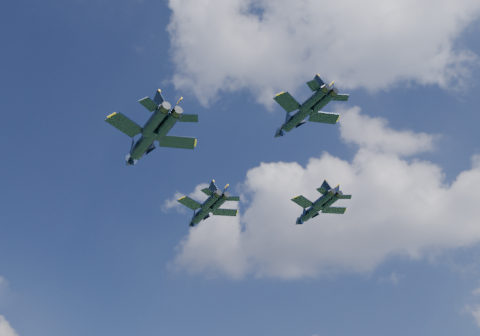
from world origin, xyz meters
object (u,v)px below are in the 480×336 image
object	(u,v)px
jet_lead	(202,213)
jet_left	(144,143)
jet_right	(311,211)
jet_slot	(296,118)

from	to	relation	value
jet_lead	jet_left	bearing A→B (deg)	-137.43
jet_lead	jet_left	size ratio (longest dim) A/B	0.81
jet_left	jet_right	distance (m)	32.70
jet_right	jet_slot	bearing A→B (deg)	-127.10
jet_lead	jet_right	size ratio (longest dim) A/B	1.09
jet_left	jet_slot	bearing A→B (deg)	-47.62
jet_lead	jet_slot	size ratio (longest dim) A/B	1.05
jet_right	jet_left	bearing A→B (deg)	-171.87
jet_lead	jet_left	world-z (taller)	jet_left
jet_lead	jet_left	distance (m)	22.97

